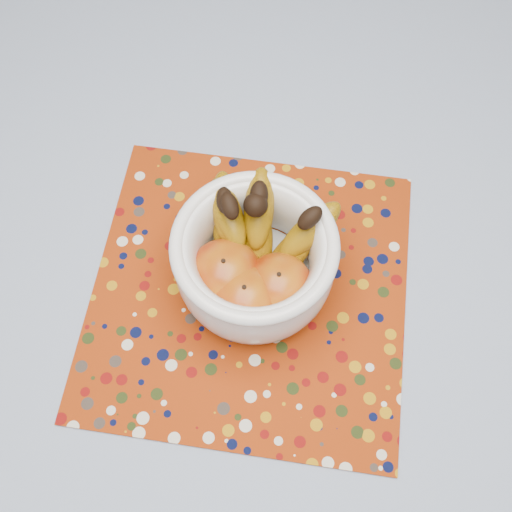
# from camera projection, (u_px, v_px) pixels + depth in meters

# --- Properties ---
(table) EXTENTS (1.20, 1.20, 0.75)m
(table) POSITION_uv_depth(u_px,v_px,m) (280.00, 312.00, 0.83)
(table) COLOR brown
(table) RESTS_ON ground
(tablecloth) EXTENTS (1.32, 1.32, 0.01)m
(tablecloth) POSITION_uv_depth(u_px,v_px,m) (283.00, 291.00, 0.76)
(tablecloth) COLOR slate
(tablecloth) RESTS_ON table
(placemat) EXTENTS (0.45, 0.45, 0.00)m
(placemat) POSITION_uv_depth(u_px,v_px,m) (249.00, 291.00, 0.75)
(placemat) COLOR #892907
(placemat) RESTS_ON tablecloth
(fruit_bowl) EXTENTS (0.23, 0.20, 0.15)m
(fruit_bowl) POSITION_uv_depth(u_px,v_px,m) (253.00, 253.00, 0.70)
(fruit_bowl) COLOR white
(fruit_bowl) RESTS_ON placemat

